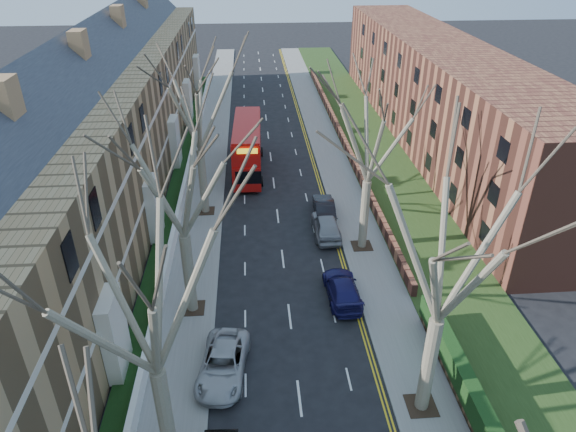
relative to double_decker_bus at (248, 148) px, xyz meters
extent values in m
cube|color=slate|center=(-3.78, 3.06, -2.12)|extent=(3.00, 102.00, 0.12)
cube|color=slate|center=(8.22, 3.06, -2.12)|extent=(3.00, 102.00, 0.12)
cube|color=#98764D|center=(-11.58, -4.94, 2.82)|extent=(9.00, 78.00, 10.00)
cube|color=#2B2D35|center=(-11.58, -4.94, 8.82)|extent=(4.67, 78.00, 4.67)
cube|color=silver|center=(-7.13, -4.94, 1.32)|extent=(0.12, 78.00, 0.35)
cube|color=silver|center=(-7.13, -4.94, 4.82)|extent=(0.12, 78.00, 0.35)
cube|color=brown|center=(19.72, 7.06, 2.82)|extent=(8.00, 54.00, 10.00)
cube|color=brown|center=(9.92, 7.06, -1.61)|extent=(0.35, 54.00, 0.90)
cube|color=white|center=(-5.43, -4.94, -1.56)|extent=(0.30, 78.00, 1.00)
cube|color=#213714|center=(12.72, 3.06, -2.03)|extent=(6.00, 102.00, 0.06)
cylinder|color=#68614A|center=(-3.48, -29.94, 0.56)|extent=(0.64, 0.64, 5.25)
cylinder|color=#68614A|center=(-3.48, -19.94, 0.47)|extent=(0.64, 0.64, 5.07)
cube|color=#2D2116|center=(-3.48, -19.94, -2.05)|extent=(1.40, 1.40, 0.05)
cylinder|color=#68614A|center=(-3.48, -7.94, 0.56)|extent=(0.60, 0.60, 5.25)
cube|color=#2D2116|center=(-3.48, -7.94, -2.05)|extent=(1.40, 1.40, 0.05)
cylinder|color=#68614A|center=(7.92, -27.94, 0.56)|extent=(0.64, 0.64, 5.25)
cube|color=#2D2116|center=(7.92, -27.94, -2.05)|extent=(1.40, 1.40, 0.05)
cylinder|color=#68614A|center=(7.92, -13.94, 0.47)|extent=(0.60, 0.60, 5.07)
cube|color=#2D2116|center=(7.92, -13.94, -2.05)|extent=(1.40, 1.40, 0.05)
cube|color=#B00F0C|center=(0.00, 0.00, -0.77)|extent=(2.71, 10.67, 2.12)
cube|color=#B00F0C|center=(0.00, 0.00, 1.25)|extent=(2.70, 10.14, 1.93)
cube|color=black|center=(0.00, 0.00, -0.34)|extent=(2.71, 9.82, 0.87)
cube|color=black|center=(0.00, 0.00, 1.35)|extent=(2.70, 9.61, 0.87)
imported|color=#ABACB0|center=(-1.48, -25.10, -1.50)|extent=(2.89, 5.17, 1.37)
imported|color=#191751|center=(5.56, -19.46, -1.50)|extent=(2.03, 4.75, 1.37)
imported|color=gray|center=(5.62, -12.01, -1.39)|extent=(1.90, 4.67, 1.59)
imported|color=black|center=(5.87, -9.01, -1.48)|extent=(1.62, 4.30, 1.40)
camera|label=1|loc=(0.36, -44.12, 17.73)|focal=32.00mm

